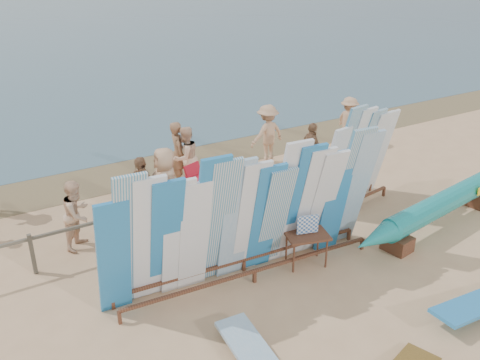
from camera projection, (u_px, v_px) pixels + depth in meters
ground at (189, 322)px, 8.98m from camera, size 160.00×160.00×0.00m
wet_sand_strip at (79, 181)px, 14.61m from camera, size 40.00×2.60×0.01m
fence at (127, 221)px, 11.07m from camera, size 12.08×0.08×0.90m
main_surfboard_rack at (250, 219)px, 9.75m from camera, size 5.82×1.18×2.90m
side_surfboard_rack at (357, 159)px, 12.75m from camera, size 2.50×1.03×2.80m
outrigger_canoe at (443, 204)px, 11.95m from camera, size 6.36×1.44×0.90m
vendor_table at (306, 248)px, 10.53m from camera, size 1.00×0.83×1.15m
beach_chair_left at (159, 213)px, 12.26m from camera, size 0.58×0.60×0.83m
beach_chair_right at (201, 205)px, 12.63m from camera, size 0.67×0.68×0.86m
stroller at (203, 194)px, 12.71m from camera, size 0.87×1.03×1.20m
beachgoer_9 at (267, 134)px, 15.65m from camera, size 1.22×0.59×1.83m
beachgoer_2 at (77, 214)px, 11.05m from camera, size 0.80×0.80×1.58m
beachgoer_8 at (186, 158)px, 13.90m from camera, size 0.93×0.63×1.75m
beachgoer_7 at (178, 154)px, 14.06m from camera, size 0.49×0.73×1.84m
beachgoer_4 at (142, 189)px, 12.15m from camera, size 0.68×1.05×1.65m
beachgoer_10 at (312, 150)px, 14.67m from camera, size 0.55×0.99×1.61m
beachgoer_6 at (165, 185)px, 12.07m from camera, size 0.60×0.99×1.88m
beachgoer_extra_0 at (349, 121)px, 17.17m from camera, size 0.58×1.11×1.64m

